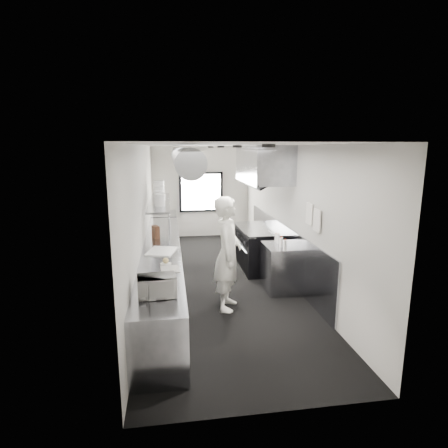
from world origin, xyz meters
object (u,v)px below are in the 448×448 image
object	(u,v)px
range	(258,248)
squeeze_bottle_a	(285,245)
pass_shelf	(160,203)
plate_stack_d	(159,189)
deli_tub_a	(145,284)
plate_stack_c	(159,193)
deli_tub_b	(148,278)
plate_stack_b	(158,197)
line_cook	(228,254)
far_work_table	(164,228)
squeeze_bottle_e	(276,237)
plate_stack_a	(160,200)
squeeze_bottle_d	(278,239)
microwave	(157,286)
prep_counter	(162,270)
squeeze_bottle_b	(281,243)
knife_block	(156,232)
squeeze_bottle_c	(281,241)
exhaust_hood	(263,164)
small_plate	(166,264)
bottle_station	(281,268)
cutting_board	(162,251)

from	to	relation	value
range	squeeze_bottle_a	xyz separation A→B (m)	(0.06, -1.74, 0.53)
pass_shelf	plate_stack_d	world-z (taller)	plate_stack_d
deli_tub_a	plate_stack_c	bearing A→B (deg)	88.07
deli_tub_b	plate_stack_b	world-z (taller)	plate_stack_b
line_cook	plate_stack_d	world-z (taller)	plate_stack_d
range	far_work_table	world-z (taller)	range
plate_stack_c	plate_stack_d	xyz separation A→B (m)	(-0.02, 0.37, 0.04)
plate_stack_b	deli_tub_b	bearing A→B (deg)	-91.92
pass_shelf	squeeze_bottle_e	size ratio (longest dim) A/B	18.80
plate_stack_a	squeeze_bottle_d	distance (m)	2.54
squeeze_bottle_d	plate_stack_d	bearing A→B (deg)	137.72
microwave	plate_stack_a	world-z (taller)	plate_stack_a
prep_counter	line_cook	bearing A→B (deg)	-37.35
squeeze_bottle_b	plate_stack_d	bearing A→B (deg)	133.77
range	plate_stack_c	distance (m)	2.63
line_cook	squeeze_bottle_b	xyz separation A→B (m)	(1.11, 0.55, 0.01)
line_cook	deli_tub_b	distance (m)	1.57
pass_shelf	knife_block	size ratio (longest dim) A/B	11.75
squeeze_bottle_c	exhaust_hood	bearing A→B (deg)	91.47
far_work_table	small_plate	world-z (taller)	small_plate
microwave	squeeze_bottle_b	size ratio (longest dim) A/B	2.59
plate_stack_b	squeeze_bottle_d	world-z (taller)	plate_stack_b
squeeze_bottle_a	prep_counter	bearing A→B (deg)	166.38
squeeze_bottle_b	squeeze_bottle_e	distance (m)	0.45
exhaust_hood	bottle_station	distance (m)	2.39
prep_counter	squeeze_bottle_a	xyz separation A→B (m)	(2.24, -0.54, 0.55)
prep_counter	plate_stack_d	size ratio (longest dim) A/B	14.85
knife_block	squeeze_bottle_e	size ratio (longest dim) A/B	1.60
range	squeeze_bottle_e	size ratio (longest dim) A/B	10.03
plate_stack_c	squeeze_bottle_d	xyz separation A→B (m)	(2.33, -1.76, -0.73)
far_work_table	cutting_board	world-z (taller)	cutting_board
far_work_table	squeeze_bottle_a	size ratio (longest dim) A/B	6.20
knife_block	plate_stack_a	size ratio (longest dim) A/B	1.01
far_work_table	squeeze_bottle_b	bearing A→B (deg)	-60.87
bottle_station	microwave	xyz separation A→B (m)	(-2.31, -2.13, 0.58)
plate_stack_c	squeeze_bottle_d	world-z (taller)	plate_stack_c
deli_tub_a	cutting_board	xyz separation A→B (m)	(0.19, 1.75, -0.05)
plate_stack_c	squeeze_bottle_a	xyz separation A→B (m)	(2.30, -2.27, -0.73)
small_plate	plate_stack_a	xyz separation A→B (m)	(-0.11, 1.83, 0.79)
deli_tub_a	cutting_board	bearing A→B (deg)	83.86
squeeze_bottle_e	microwave	bearing A→B (deg)	-132.97
plate_stack_a	squeeze_bottle_e	bearing A→B (deg)	-15.93
plate_stack_d	range	bearing A→B (deg)	-21.64
range	small_plate	distance (m)	3.11
plate_stack_a	plate_stack_b	size ratio (longest dim) A/B	0.91
exhaust_hood	squeeze_bottle_b	world-z (taller)	exhaust_hood
knife_block	plate_stack_d	bearing A→B (deg)	67.12
knife_block	pass_shelf	bearing A→B (deg)	62.53
deli_tub_a	small_plate	distance (m)	1.03
exhaust_hood	bottle_station	bearing A→B (deg)	-87.82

